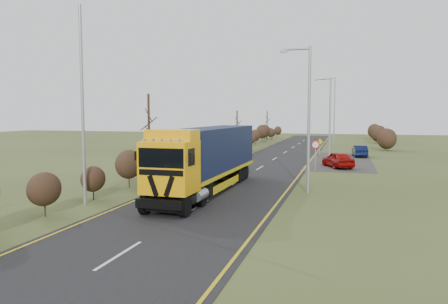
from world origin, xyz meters
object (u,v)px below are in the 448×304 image
object	(u,v)px
car_blue_sedan	(360,151)
streetlight_near	(307,113)
car_red_hatchback	(338,160)
speed_sign	(315,149)
lorry	(207,155)

from	to	relation	value
car_blue_sedan	streetlight_near	xyz separation A→B (m)	(-3.64, -23.48, 4.03)
car_red_hatchback	speed_sign	xyz separation A→B (m)	(-1.75, -2.45, 1.05)
speed_sign	car_red_hatchback	bearing A→B (deg)	54.47
car_blue_sedan	speed_sign	xyz separation A→B (m)	(-3.84, -12.93, 1.12)
car_red_hatchback	car_blue_sedan	world-z (taller)	car_red_hatchback
car_red_hatchback	streetlight_near	bearing A→B (deg)	59.44
car_red_hatchback	streetlight_near	size ratio (longest dim) A/B	0.48
car_red_hatchback	car_blue_sedan	distance (m)	10.69
car_red_hatchback	speed_sign	size ratio (longest dim) A/B	1.65
car_red_hatchback	speed_sign	distance (m)	3.18
streetlight_near	car_red_hatchback	bearing A→B (deg)	83.19
lorry	streetlight_near	world-z (taller)	streetlight_near
car_red_hatchback	car_blue_sedan	bearing A→B (deg)	-125.03
car_blue_sedan	streetlight_near	bearing A→B (deg)	75.79
lorry	car_blue_sedan	world-z (taller)	lorry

